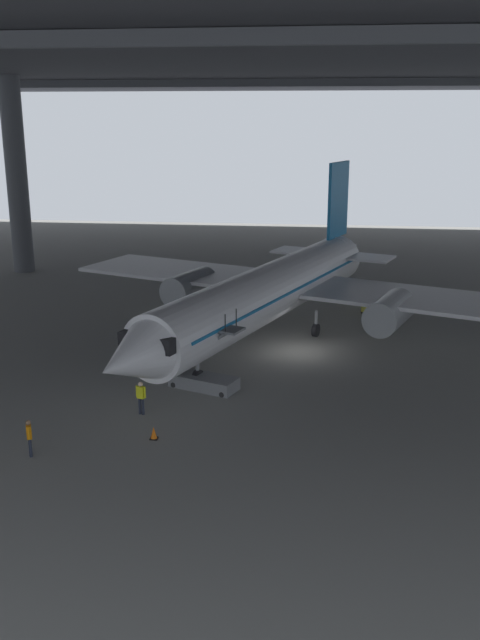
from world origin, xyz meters
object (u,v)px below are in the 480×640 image
traffic_cone_orange (154,433)px  crew_worker_by_stairs (141,396)px  boarding_stairs (205,376)px  airplane_main (272,290)px  baggage_tug (373,305)px  crew_worker_near_nose (29,436)px

traffic_cone_orange → crew_worker_by_stairs: bearing=115.2°
traffic_cone_orange → boarding_stairs: bearing=78.6°
airplane_main → baggage_tug: airplane_main is taller
boarding_stairs → crew_worker_near_nose: bearing=-125.4°
airplane_main → baggage_tug: 10.90m
baggage_tug → crew_worker_near_nose: bearing=-122.5°
traffic_cone_orange → crew_worker_near_nose: bearing=-155.2°
boarding_stairs → traffic_cone_orange: bearing=-101.4°
airplane_main → baggage_tug: (7.14, 7.73, -2.82)m
airplane_main → boarding_stairs: bearing=-107.9°
airplane_main → boarding_stairs: size_ratio=7.33×
boarding_stairs → crew_worker_by_stairs: boarding_stairs is taller
baggage_tug → traffic_cone_orange: bearing=-116.0°
boarding_stairs → traffic_cone_orange: boarding_stairs is taller
boarding_stairs → baggage_tug: size_ratio=1.84×
crew_worker_by_stairs → boarding_stairs: bearing=56.3°
boarding_stairs → baggage_tug: 19.70m
crew_worker_by_stairs → baggage_tug: (12.66, 20.74, -0.46)m
airplane_main → crew_worker_near_nose: bearing=-117.2°
boarding_stairs → crew_worker_by_stairs: size_ratio=2.64×
airplane_main → crew_worker_by_stairs: size_ratio=19.37×
baggage_tug → crew_worker_by_stairs: bearing=-121.4°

